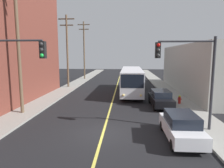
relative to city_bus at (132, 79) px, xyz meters
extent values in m
plane|color=black|center=(-2.20, -14.05, -1.82)|extent=(120.00, 120.00, 0.00)
cube|color=gray|center=(-9.45, -4.05, -1.74)|extent=(2.50, 90.00, 0.15)
cube|color=gray|center=(5.05, -4.05, -1.74)|extent=(2.50, 90.00, 0.15)
cube|color=#D8CC4C|center=(-2.20, 0.95, -1.81)|extent=(0.16, 60.00, 0.01)
cube|color=black|center=(-10.74, -7.33, -0.22)|extent=(0.06, 14.56, 1.30)
cube|color=black|center=(-10.74, -7.33, 2.98)|extent=(0.06, 14.56, 1.30)
cube|color=black|center=(-10.74, -7.33, 6.18)|extent=(0.06, 14.56, 1.30)
cube|color=#B2B2A8|center=(12.30, 1.43, 1.33)|extent=(12.00, 20.89, 6.30)
cube|color=black|center=(6.34, 1.43, -0.22)|extent=(0.06, 14.62, 1.30)
cube|color=silver|center=(0.00, 0.01, 0.01)|extent=(2.76, 12.04, 2.75)
cube|color=black|center=(-0.11, -5.97, 0.53)|extent=(2.35, 0.12, 1.40)
cube|color=black|center=(0.11, 5.99, 0.63)|extent=(2.30, 0.12, 1.10)
cube|color=black|center=(-1.25, 0.04, 0.53)|extent=(0.24, 10.20, 1.10)
cube|color=black|center=(1.26, -0.01, 0.53)|extent=(0.24, 10.20, 1.10)
cube|color=orange|center=(-0.10, -5.96, 1.13)|extent=(1.79, 0.09, 0.30)
sphere|color=#F9D872|center=(-1.00, -5.99, -0.92)|extent=(0.24, 0.24, 0.24)
sphere|color=#F9D872|center=(0.79, -6.02, -0.92)|extent=(0.24, 0.24, 0.24)
cylinder|color=black|center=(-1.20, -4.17, -1.32)|extent=(0.32, 1.01, 1.00)
cylinder|color=black|center=(1.05, -4.21, -1.32)|extent=(0.32, 1.01, 1.00)
cylinder|color=black|center=(-1.06, 3.53, -1.32)|extent=(0.32, 1.01, 1.00)
cylinder|color=black|center=(1.19, 3.49, -1.32)|extent=(0.32, 1.01, 1.00)
cube|color=silver|center=(2.52, -14.79, -1.15)|extent=(1.84, 4.42, 0.70)
cube|color=black|center=(2.52, -14.79, -0.50)|extent=(1.64, 2.48, 0.60)
cylinder|color=black|center=(1.73, -16.29, -1.50)|extent=(0.23, 0.64, 0.64)
cylinder|color=black|center=(3.33, -16.28, -1.50)|extent=(0.23, 0.64, 0.64)
cylinder|color=black|center=(1.70, -13.29, -1.50)|extent=(0.23, 0.64, 0.64)
cylinder|color=black|center=(3.30, -13.28, -1.50)|extent=(0.23, 0.64, 0.64)
cube|color=black|center=(2.63, -6.96, -1.15)|extent=(1.94, 4.45, 0.70)
cube|color=black|center=(2.63, -6.96, -0.50)|extent=(1.70, 2.51, 0.60)
cylinder|color=black|center=(1.88, -8.48, -1.50)|extent=(0.24, 0.65, 0.64)
cylinder|color=black|center=(3.48, -8.43, -1.50)|extent=(0.24, 0.65, 0.64)
cylinder|color=black|center=(1.78, -5.49, -1.50)|extent=(0.24, 0.65, 0.64)
cylinder|color=black|center=(3.38, -5.44, -1.50)|extent=(0.24, 0.65, 0.64)
cylinder|color=brown|center=(-9.53, -10.30, 4.02)|extent=(0.28, 0.28, 11.38)
cylinder|color=brown|center=(-9.63, 3.97, 3.70)|extent=(0.28, 0.28, 10.74)
cube|color=#4C3D2D|center=(-9.63, 3.97, 8.47)|extent=(2.40, 0.16, 0.16)
cube|color=#4C3D2D|center=(-9.63, 3.97, 7.57)|extent=(2.00, 0.16, 0.16)
cylinder|color=brown|center=(-9.25, 14.62, 4.05)|extent=(0.28, 0.28, 11.44)
cube|color=#4C3D2D|center=(-9.25, 14.62, 9.18)|extent=(2.40, 0.16, 0.16)
cube|color=#4C3D2D|center=(-9.25, 14.62, 8.28)|extent=(2.00, 0.16, 0.16)
cylinder|color=#2D2D33|center=(-7.40, -14.74, 4.03)|extent=(3.50, 0.12, 0.12)
cube|color=black|center=(-5.65, -14.74, 3.48)|extent=(0.32, 0.36, 1.00)
sphere|color=#2D2D2D|center=(-5.65, -14.93, 3.80)|extent=(0.22, 0.22, 0.22)
sphere|color=#2D2D2D|center=(-5.65, -14.93, 3.48)|extent=(0.22, 0.22, 0.22)
sphere|color=green|center=(-5.65, -14.93, 3.16)|extent=(0.22, 0.22, 0.22)
cylinder|color=#2D2D33|center=(4.75, -13.29, 1.33)|extent=(0.18, 0.18, 6.00)
cylinder|color=#2D2D33|center=(3.00, -13.29, 4.03)|extent=(3.50, 0.12, 0.12)
cube|color=black|center=(1.25, -13.29, 3.48)|extent=(0.32, 0.36, 1.00)
sphere|color=red|center=(1.25, -13.48, 3.80)|extent=(0.22, 0.22, 0.22)
sphere|color=#2D2D2D|center=(1.25, -13.48, 3.48)|extent=(0.22, 0.22, 0.22)
sphere|color=#2D2D2D|center=(1.25, -13.48, 3.16)|extent=(0.22, 0.22, 0.22)
cylinder|color=red|center=(4.65, -6.12, -1.32)|extent=(0.26, 0.26, 0.70)
sphere|color=gold|center=(4.65, -6.12, -0.95)|extent=(0.24, 0.24, 0.24)
cylinder|color=red|center=(4.49, -6.12, -1.22)|extent=(0.12, 0.10, 0.10)
cylinder|color=red|center=(4.81, -6.12, -1.22)|extent=(0.12, 0.10, 0.10)
camera|label=1|loc=(-0.77, -26.51, 3.19)|focal=32.53mm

